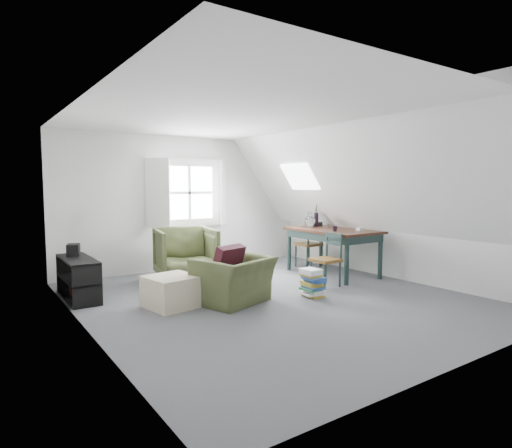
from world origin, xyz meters
TOP-DOWN VIEW (x-y plane):
  - floor at (0.00, 0.00)m, footprint 5.50×5.50m
  - ceiling at (0.00, 0.00)m, footprint 5.50×5.50m
  - wall_back at (0.00, 2.75)m, footprint 5.00×0.00m
  - wall_front at (0.00, -2.75)m, footprint 5.00×0.00m
  - wall_left at (-2.50, 0.00)m, footprint 0.00×5.50m
  - wall_right at (2.50, 0.00)m, footprint 0.00×5.50m
  - slope_left at (-1.55, 0.00)m, footprint 3.19×5.50m
  - slope_right at (1.55, 0.00)m, footprint 3.19×5.50m
  - dormer_window at (0.00, 2.68)m, footprint 1.71×0.35m
  - skylight at (1.55, 1.30)m, footprint 0.35×0.75m
  - armchair_near at (-0.58, 0.13)m, footprint 1.17×1.09m
  - armchair_far at (-0.50, 1.82)m, footprint 1.12×1.14m
  - throw_pillow at (-0.58, 0.28)m, footprint 0.53×0.39m
  - ottoman at (-1.35, 0.42)m, footprint 0.71×0.71m
  - dining_table at (1.84, 0.73)m, footprint 0.98×1.63m
  - demijohn at (1.69, 1.18)m, footprint 0.21×0.21m
  - vase_twigs at (1.94, 1.28)m, footprint 0.08×0.09m
  - cup at (1.59, 0.43)m, footprint 0.11×0.11m
  - paper_box at (2.04, 0.28)m, footprint 0.13×0.10m
  - dining_chair_far at (1.95, 1.47)m, footprint 0.42×0.42m
  - dining_chair_near at (1.13, 0.13)m, footprint 0.39×0.39m
  - media_shelf at (-2.28, 1.50)m, footprint 0.38×1.13m
  - electronics_box at (-2.28, 1.79)m, footprint 0.23×0.27m
  - magazine_stack at (0.50, -0.23)m, footprint 0.30×0.36m

SIDE VIEW (x-z plane):
  - floor at x=0.00m, z-range 0.00..0.00m
  - armchair_near at x=-0.58m, z-range -0.31..0.31m
  - armchair_far at x=-0.50m, z-range -0.44..0.44m
  - magazine_stack at x=0.50m, z-range 0.00..0.40m
  - ottoman at x=-1.35m, z-range 0.00..0.41m
  - media_shelf at x=-2.28m, z-range -0.03..0.55m
  - dining_chair_near at x=1.13m, z-range 0.02..0.86m
  - dining_chair_far at x=1.95m, z-range 0.02..0.91m
  - throw_pillow at x=-0.58m, z-range 0.29..0.77m
  - electronics_box at x=-2.28m, z-range 0.56..0.75m
  - dining_table at x=1.84m, z-range 0.30..1.12m
  - cup at x=1.59m, z-range 0.77..0.86m
  - paper_box at x=2.04m, z-range 0.82..0.86m
  - demijohn at x=1.69m, z-range 0.79..1.08m
  - vase_twigs at x=1.94m, z-range 0.64..1.28m
  - wall_back at x=0.00m, z-range -1.25..3.75m
  - wall_front at x=0.00m, z-range -1.25..3.75m
  - wall_left at x=-2.50m, z-range -1.50..4.00m
  - wall_right at x=2.50m, z-range -1.50..4.00m
  - dormer_window at x=0.00m, z-range 0.80..2.10m
  - skylight at x=1.55m, z-range 1.51..1.98m
  - slope_left at x=-1.55m, z-range -0.47..4.02m
  - slope_right at x=1.55m, z-range -0.47..4.02m
  - ceiling at x=0.00m, z-range 2.50..2.50m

